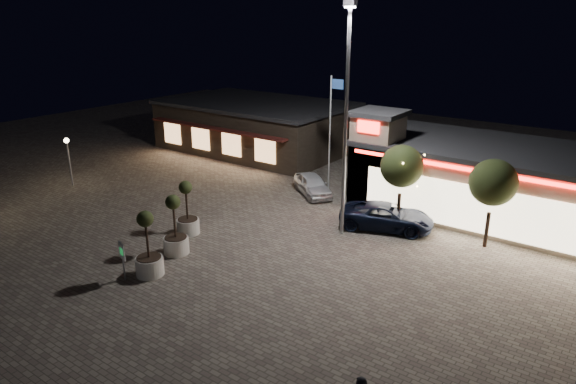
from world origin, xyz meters
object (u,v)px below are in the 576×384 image
Objects in this scene: pickup_truck at (386,216)px; planter_mid at (149,255)px; white_sedan at (312,185)px; valet_sign at (122,254)px; planter_left at (188,217)px.

planter_mid is at bearing 131.75° from pickup_truck.
planter_mid is (0.06, -13.99, 0.29)m from white_sedan.
pickup_truck is 1.64× the size of planter_mid.
pickup_truck is at bearing 60.50° from planter_mid.
white_sedan is at bearing 51.55° from pickup_truck.
pickup_truck reaches higher than white_sedan.
valet_sign reaches higher than white_sedan.
pickup_truck is 1.28× the size of white_sedan.
white_sedan is 14.00m from planter_mid.
planter_mid reaches higher than planter_left.
planter_left is at bearing -155.26° from white_sedan.
pickup_truck is at bearing 39.68° from planter_left.
valet_sign is (-0.54, -1.03, 0.31)m from planter_mid.
planter_mid is at bearing -64.85° from planter_left.
valet_sign is at bearing -74.26° from planter_left.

